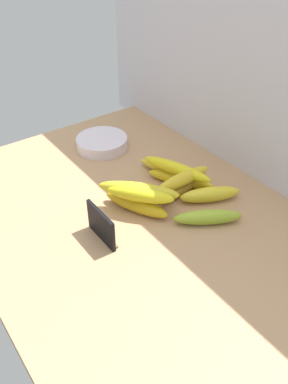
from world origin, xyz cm
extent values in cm
cube|color=tan|center=(0.00, 0.00, 1.50)|extent=(110.00, 76.00, 3.00)
cube|color=silver|center=(0.00, 39.00, 35.00)|extent=(130.00, 2.00, 70.00)
cube|color=black|center=(1.47, -10.58, 7.20)|extent=(11.00, 0.80, 8.40)
cube|color=olive|center=(1.47, -9.78, 3.30)|extent=(9.90, 1.20, 0.60)
cylinder|color=silver|center=(-34.96, 11.69, 4.79)|extent=(16.34, 16.34, 3.58)
ellipsoid|color=yellow|center=(-4.41, 18.77, 4.74)|extent=(18.25, 12.81, 3.48)
ellipsoid|color=#95B22D|center=(12.17, 13.51, 4.89)|extent=(12.25, 16.51, 3.79)
ellipsoid|color=gold|center=(-2.26, 2.07, 5.04)|extent=(18.27, 11.05, 4.08)
ellipsoid|color=yellow|center=(-11.14, 18.67, 4.65)|extent=(16.99, 8.67, 3.31)
ellipsoid|color=#AC8425|center=(-1.00, 16.58, 4.64)|extent=(6.31, 20.08, 3.28)
ellipsoid|color=yellow|center=(5.89, 20.26, 5.05)|extent=(10.74, 16.55, 4.09)
ellipsoid|color=gold|center=(-2.33, 2.89, 9.13)|extent=(18.37, 16.94, 4.10)
ellipsoid|color=yellow|center=(-5.13, 17.81, 8.25)|extent=(20.68, 10.46, 3.55)
ellipsoid|color=gold|center=(-0.65, 16.22, 8.07)|extent=(3.91, 17.98, 3.58)
ellipsoid|color=yellow|center=(-0.89, 2.24, 9.00)|extent=(15.99, 14.00, 3.83)
camera|label=1|loc=(62.70, -43.06, 68.36)|focal=36.97mm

